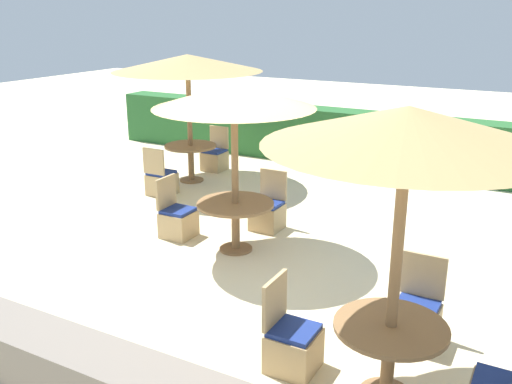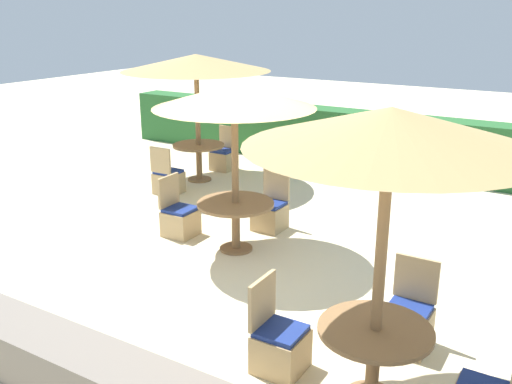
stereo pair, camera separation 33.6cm
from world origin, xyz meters
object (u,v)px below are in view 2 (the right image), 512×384
(round_table_center, at_px, (236,212))
(patio_chair_front_right_north, at_px, (407,323))
(patio_chair_center_north, at_px, (270,213))
(patio_chair_back_left_south, at_px, (168,180))
(parasol_front_right, at_px, (390,130))
(round_table_back_left, at_px, (199,152))
(patio_chair_back_left_north, at_px, (224,158))
(round_table_front_right, at_px, (374,345))
(patio_chair_center_west, at_px, (180,219))
(patio_chair_front_right_west, at_px, (279,345))
(parasol_center, at_px, (234,97))
(parasol_back_left, at_px, (196,63))

(round_table_center, relative_size, patio_chair_front_right_north, 1.19)
(round_table_center, height_order, patio_chair_center_north, patio_chair_center_north)
(patio_chair_back_left_south, xyz_separation_m, patio_chair_center_north, (2.57, -0.59, 0.00))
(parasol_front_right, bearing_deg, round_table_back_left, 138.81)
(patio_chair_back_left_north, bearing_deg, round_table_front_right, 133.86)
(patio_chair_center_west, bearing_deg, patio_chair_front_right_west, 53.27)
(patio_chair_center_north, height_order, patio_chair_front_right_north, same)
(patio_chair_back_left_north, distance_m, patio_chair_center_north, 3.65)
(parasol_center, bearing_deg, round_table_center, 0.00)
(parasol_back_left, bearing_deg, parasol_front_right, -41.19)
(patio_chair_back_left_south, height_order, patio_chair_back_left_north, same)
(patio_chair_back_left_south, relative_size, patio_chair_center_west, 1.00)
(patio_chair_back_left_north, distance_m, parasol_front_right, 8.21)
(patio_chair_front_right_west, bearing_deg, round_table_center, -138.77)
(patio_chair_back_left_south, distance_m, parasol_front_right, 6.95)
(round_table_center, bearing_deg, parasol_back_left, 134.95)
(parasol_center, height_order, patio_chair_center_north, parasol_center)
(patio_chair_front_right_west, bearing_deg, parasol_back_left, -136.71)
(patio_chair_back_left_north, relative_size, patio_chair_front_right_west, 1.00)
(parasol_center, bearing_deg, patio_chair_back_left_north, 126.56)
(round_table_center, bearing_deg, parasol_center, 0.00)
(parasol_center, height_order, round_table_center, parasol_center)
(patio_chair_back_left_north, bearing_deg, patio_chair_center_north, 135.88)
(parasol_center, distance_m, patio_chair_front_right_west, 3.54)
(patio_chair_front_right_west, bearing_deg, round_table_back_left, -136.71)
(parasol_center, xyz_separation_m, round_table_front_right, (2.88, -2.19, -1.66))
(parasol_back_left, height_order, patio_chair_front_right_west, parasol_back_left)
(round_table_back_left, xyz_separation_m, patio_chair_back_left_south, (0.02, -1.02, -0.32))
(parasol_front_right, relative_size, round_table_front_right, 2.64)
(patio_chair_center_west, height_order, round_table_front_right, patio_chair_center_west)
(patio_chair_center_west, xyz_separation_m, patio_chair_front_right_north, (3.93, -1.19, 0.00))
(parasol_back_left, bearing_deg, parasol_center, -45.05)
(round_table_back_left, xyz_separation_m, parasol_center, (2.57, -2.58, 1.64))
(patio_chair_back_left_south, relative_size, patio_chair_center_north, 1.00)
(patio_chair_back_left_south, distance_m, patio_chair_front_right_west, 5.87)
(round_table_back_left, height_order, patio_chair_center_west, patio_chair_center_west)
(patio_chair_back_left_north, distance_m, patio_chair_front_right_north, 7.21)
(patio_chair_back_left_north, bearing_deg, parasol_back_left, 91.90)
(patio_chair_back_left_south, height_order, round_table_center, patio_chair_back_left_south)
(patio_chair_center_north, relative_size, patio_chair_front_right_west, 1.00)
(round_table_back_left, bearing_deg, patio_chair_center_north, -31.84)
(patio_chair_back_left_north, height_order, patio_chair_center_west, same)
(parasol_back_left, distance_m, patio_chair_front_right_west, 6.91)
(patio_chair_back_left_north, relative_size, patio_chair_center_west, 1.00)
(round_table_back_left, relative_size, patio_chair_back_left_south, 1.12)
(patio_chair_back_left_south, distance_m, parasol_center, 3.57)
(parasol_front_right, bearing_deg, patio_chair_center_north, 132.12)
(patio_chair_front_right_west, bearing_deg, round_table_front_right, 91.59)
(round_table_back_left, bearing_deg, parasol_center, -45.05)
(patio_chair_back_left_south, distance_m, patio_chair_center_west, 2.15)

